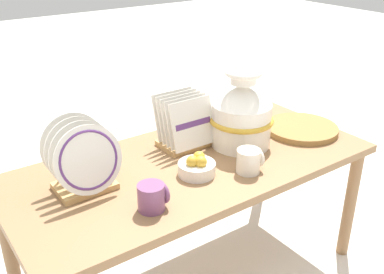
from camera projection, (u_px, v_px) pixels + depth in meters
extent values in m
plane|color=silver|center=(192.00, 274.00, 2.11)|extent=(14.00, 14.00, 0.00)
cube|color=olive|center=(192.00, 165.00, 1.86)|extent=(1.52, 0.70, 0.03)
cylinder|color=olive|center=(350.00, 204.00, 2.13)|extent=(0.06, 0.06, 0.57)
cylinder|color=olive|center=(9.00, 249.00, 1.84)|extent=(0.06, 0.06, 0.57)
cylinder|color=olive|center=(262.00, 156.00, 2.58)|extent=(0.06, 0.06, 0.57)
cylinder|color=white|center=(241.00, 124.00, 1.95)|extent=(0.26, 0.26, 0.19)
cone|color=white|center=(243.00, 94.00, 1.89)|extent=(0.26, 0.26, 0.09)
cylinder|color=white|center=(243.00, 78.00, 1.87)|extent=(0.11, 0.11, 0.05)
torus|color=white|center=(244.00, 73.00, 1.86)|extent=(0.16, 0.16, 0.02)
torus|color=gold|center=(241.00, 120.00, 1.94)|extent=(0.28, 0.28, 0.02)
cube|color=tan|center=(85.00, 186.00, 1.65)|extent=(0.21, 0.15, 0.02)
cylinder|color=tan|center=(58.00, 173.00, 1.64)|extent=(0.01, 0.01, 0.08)
cylinder|color=tan|center=(95.00, 162.00, 1.72)|extent=(0.01, 0.01, 0.08)
cylinder|color=white|center=(89.00, 160.00, 1.55)|extent=(0.25, 0.07, 0.24)
torus|color=#5B3375|center=(89.00, 160.00, 1.55)|extent=(0.21, 0.06, 0.21)
cylinder|color=white|center=(84.00, 155.00, 1.58)|extent=(0.25, 0.07, 0.24)
cylinder|color=white|center=(79.00, 151.00, 1.61)|extent=(0.25, 0.07, 0.24)
cylinder|color=white|center=(74.00, 146.00, 1.65)|extent=(0.25, 0.07, 0.24)
cube|color=tan|center=(184.00, 143.00, 1.98)|extent=(0.21, 0.15, 0.02)
cylinder|color=tan|center=(162.00, 132.00, 1.97)|extent=(0.01, 0.01, 0.08)
cylinder|color=tan|center=(190.00, 124.00, 2.04)|extent=(0.01, 0.01, 0.08)
cube|color=white|center=(193.00, 124.00, 1.88)|extent=(0.21, 0.06, 0.20)
cube|color=white|center=(188.00, 121.00, 1.91)|extent=(0.21, 0.06, 0.20)
cube|color=white|center=(184.00, 119.00, 1.93)|extent=(0.21, 0.06, 0.20)
cube|color=white|center=(180.00, 116.00, 1.96)|extent=(0.21, 0.06, 0.20)
cube|color=white|center=(175.00, 114.00, 1.98)|extent=(0.21, 0.06, 0.20)
cube|color=#5B3375|center=(193.00, 124.00, 1.88)|extent=(0.18, 0.01, 0.03)
cylinder|color=olive|center=(301.00, 130.00, 2.12)|extent=(0.34, 0.34, 0.01)
cylinder|color=olive|center=(301.00, 128.00, 2.12)|extent=(0.34, 0.34, 0.01)
cylinder|color=olive|center=(302.00, 127.00, 2.11)|extent=(0.34, 0.34, 0.01)
cylinder|color=#7A4770|center=(151.00, 197.00, 1.52)|extent=(0.09, 0.09, 0.10)
torus|color=#7A4770|center=(163.00, 192.00, 1.54)|extent=(0.02, 0.08, 0.08)
cylinder|color=silver|center=(248.00, 161.00, 1.75)|extent=(0.09, 0.09, 0.10)
torus|color=silver|center=(257.00, 157.00, 1.78)|extent=(0.02, 0.08, 0.08)
cylinder|color=white|center=(197.00, 169.00, 1.74)|extent=(0.15, 0.15, 0.05)
sphere|color=gold|center=(192.00, 161.00, 1.72)|extent=(0.05, 0.05, 0.05)
sphere|color=gold|center=(199.00, 157.00, 1.75)|extent=(0.05, 0.05, 0.05)
sphere|color=gold|center=(201.00, 162.00, 1.71)|extent=(0.05, 0.05, 0.05)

